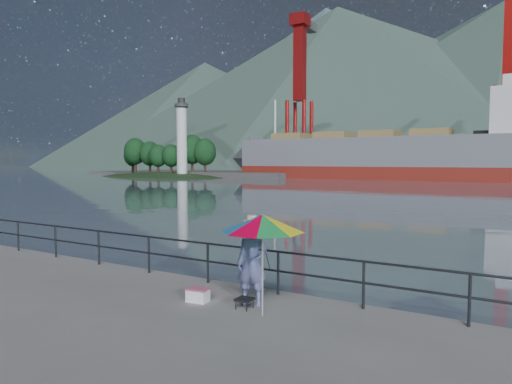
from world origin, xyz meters
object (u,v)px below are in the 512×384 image
cooler_bag (198,296)px  bulk_carrier (411,155)px  beach_umbrella (262,223)px  fisherman (252,263)px

cooler_bag → bulk_carrier: (-10.63, 72.68, 3.91)m
beach_umbrella → cooler_bag: (-1.67, 0.08, -1.73)m
beach_umbrella → bulk_carrier: bearing=99.6°
cooler_bag → bulk_carrier: bulk_carrier is taller
fisherman → bulk_carrier: bulk_carrier is taller
fisherman → cooler_bag: (-1.11, -0.45, -0.76)m
fisherman → beach_umbrella: beach_umbrella is taller
fisherman → cooler_bag: bearing=-178.1°
bulk_carrier → beach_umbrella: bearing=-80.4°
bulk_carrier → cooler_bag: bearing=-81.7°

